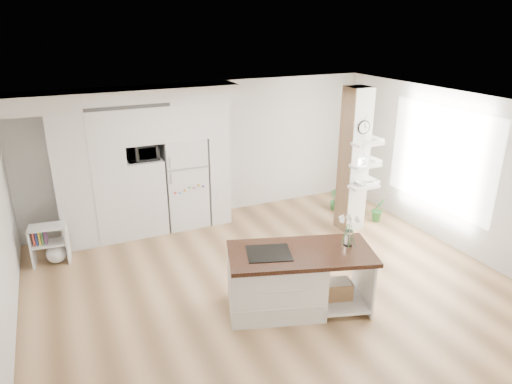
{
  "coord_description": "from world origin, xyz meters",
  "views": [
    {
      "loc": [
        -2.7,
        -5.39,
        3.8
      ],
      "look_at": [
        0.18,
        0.9,
        1.17
      ],
      "focal_mm": 32.0,
      "sensor_mm": 36.0,
      "label": 1
    }
  ],
  "objects_px": {
    "refrigerator": "(184,182)",
    "kitchen_island": "(284,279)",
    "floor_plant_a": "(378,209)",
    "bookshelf": "(52,247)"
  },
  "relations": [
    {
      "from": "bookshelf",
      "to": "floor_plant_a",
      "type": "distance_m",
      "value": 6.04
    },
    {
      "from": "kitchen_island",
      "to": "bookshelf",
      "type": "bearing_deg",
      "value": 154.19
    },
    {
      "from": "bookshelf",
      "to": "floor_plant_a",
      "type": "bearing_deg",
      "value": -1.74
    },
    {
      "from": "refrigerator",
      "to": "floor_plant_a",
      "type": "bearing_deg",
      "value": -22.64
    },
    {
      "from": "kitchen_island",
      "to": "floor_plant_a",
      "type": "distance_m",
      "value": 3.61
    },
    {
      "from": "bookshelf",
      "to": "refrigerator",
      "type": "bearing_deg",
      "value": 20.31
    },
    {
      "from": "kitchen_island",
      "to": "floor_plant_a",
      "type": "xyz_separation_m",
      "value": [
        3.1,
        1.84,
        -0.21
      ]
    },
    {
      "from": "kitchen_island",
      "to": "bookshelf",
      "type": "relative_size",
      "value": 3.16
    },
    {
      "from": "floor_plant_a",
      "to": "bookshelf",
      "type": "bearing_deg",
      "value": 171.71
    },
    {
      "from": "refrigerator",
      "to": "kitchen_island",
      "type": "bearing_deg",
      "value": -82.67
    }
  ]
}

